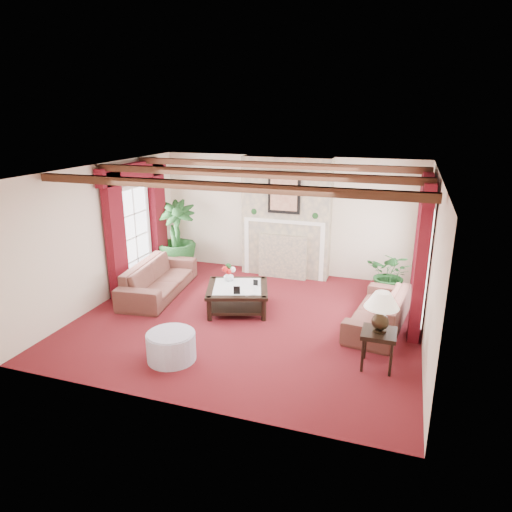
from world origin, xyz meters
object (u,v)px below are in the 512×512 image
(sofa_right, at_px, (380,305))
(potted_palm, at_px, (177,252))
(side_table, at_px, (378,349))
(coffee_table, at_px, (238,298))
(sofa_left, at_px, (158,273))
(ottoman, at_px, (171,346))

(sofa_right, height_order, potted_palm, potted_palm)
(side_table, bearing_deg, sofa_right, 93.25)
(sofa_right, xyz_separation_m, coffee_table, (-2.61, -0.13, -0.17))
(side_table, bearing_deg, sofa_left, 161.35)
(sofa_left, relative_size, coffee_table, 2.07)
(sofa_left, distance_m, sofa_right, 4.45)
(sofa_left, xyz_separation_m, coffee_table, (1.83, -0.24, -0.21))
(sofa_left, relative_size, side_table, 4.02)
(sofa_right, bearing_deg, side_table, 11.41)
(potted_palm, bearing_deg, coffee_table, -37.65)
(ottoman, bearing_deg, side_table, 14.46)
(coffee_table, xyz_separation_m, ottoman, (-0.30, -2.06, -0.01))
(sofa_left, relative_size, potted_palm, 1.24)
(side_table, distance_m, ottoman, 3.09)
(potted_palm, distance_m, ottoman, 4.19)
(coffee_table, relative_size, side_table, 1.95)
(sofa_right, xyz_separation_m, ottoman, (-2.91, -2.19, -0.19))
(sofa_left, xyz_separation_m, ottoman, (1.53, -2.30, -0.23))
(sofa_left, height_order, sofa_right, sofa_left)
(sofa_left, relative_size, sofa_right, 1.10)
(potted_palm, relative_size, side_table, 3.26)
(coffee_table, distance_m, side_table, 2.98)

